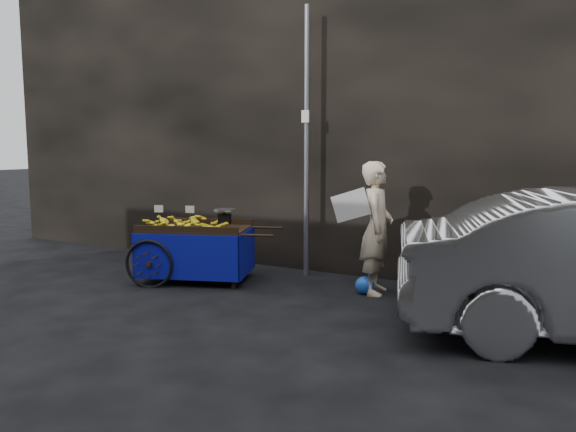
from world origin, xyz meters
The scene contains 6 objects.
ground centered at (0.00, 0.00, 0.00)m, with size 80.00×80.00×0.00m, color black.
building_wall centered at (0.39, 2.60, 2.50)m, with size 13.50×2.00×5.00m.
street_pole centered at (0.30, 1.30, 2.01)m, with size 0.12×0.10×4.00m.
banana_cart centered at (-1.01, 0.20, 0.70)m, with size 2.28×1.58×1.14m.
vendor centered at (1.61, 0.78, 0.88)m, with size 0.88×0.72×1.77m.
plastic_bag centered at (1.50, 0.66, 0.12)m, with size 0.27×0.21×0.24m, color blue.
Camera 1 is at (4.11, -6.23, 1.96)m, focal length 35.00 mm.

